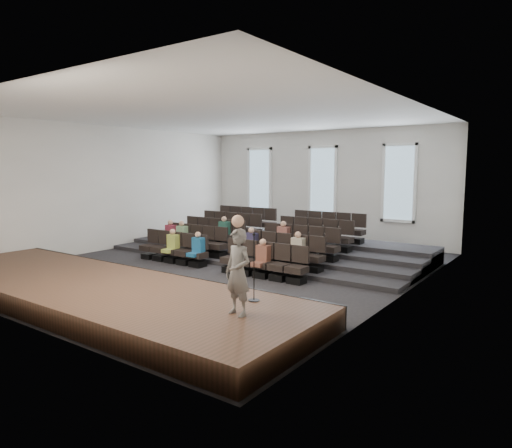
{
  "coord_description": "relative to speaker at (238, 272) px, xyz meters",
  "views": [
    {
      "loc": [
        9.64,
        -11.7,
        3.27
      ],
      "look_at": [
        0.9,
        0.5,
        1.46
      ],
      "focal_mm": 32.0,
      "sensor_mm": 36.0,
      "label": 1
    }
  ],
  "objects": [
    {
      "name": "ground",
      "position": [
        -4.45,
        5.03,
        -1.33
      ],
      "size": [
        14.0,
        14.0,
        0.0
      ],
      "primitive_type": "plane",
      "color": "black",
      "rests_on": "ground"
    },
    {
      "name": "wall_right",
      "position": [
        1.57,
        5.03,
        1.17
      ],
      "size": [
        0.04,
        14.0,
        5.0
      ],
      "primitive_type": "cube",
      "color": "silver",
      "rests_on": "ground"
    },
    {
      "name": "mic_stand",
      "position": [
        -0.31,
        0.94,
        -0.4
      ],
      "size": [
        0.24,
        0.24,
        1.45
      ],
      "color": "black",
      "rests_on": "stage"
    },
    {
      "name": "wall_left",
      "position": [
        -10.47,
        5.03,
        1.17
      ],
      "size": [
        0.04,
        14.0,
        5.0
      ],
      "primitive_type": "cube",
      "color": "silver",
      "rests_on": "ground"
    },
    {
      "name": "audience",
      "position": [
        -4.79,
        5.37,
        -0.52
      ],
      "size": [
        6.05,
        2.64,
        1.1
      ],
      "color": "#ADBD4B",
      "rests_on": "seating_rows"
    },
    {
      "name": "wall_back",
      "position": [
        -4.45,
        12.05,
        1.17
      ],
      "size": [
        12.0,
        0.04,
        5.0
      ],
      "primitive_type": "cube",
      "color": "silver",
      "rests_on": "ground"
    },
    {
      "name": "stage_lip",
      "position": [
        -4.45,
        1.7,
        -1.08
      ],
      "size": [
        11.8,
        0.06,
        0.52
      ],
      "primitive_type": "cube",
      "color": "black",
      "rests_on": "ground"
    },
    {
      "name": "wall_front",
      "position": [
        -4.45,
        -1.99,
        1.17
      ],
      "size": [
        12.0,
        0.04,
        5.0
      ],
      "primitive_type": "cube",
      "color": "silver",
      "rests_on": "ground"
    },
    {
      "name": "seating_rows",
      "position": [
        -4.45,
        6.57,
        -0.65
      ],
      "size": [
        6.8,
        4.7,
        1.67
      ],
      "color": "black",
      "rests_on": "ground"
    },
    {
      "name": "ceiling",
      "position": [
        -4.45,
        5.03,
        3.68
      ],
      "size": [
        12.0,
        14.0,
        0.02
      ],
      "primitive_type": "cube",
      "color": "white",
      "rests_on": "ground"
    },
    {
      "name": "risers",
      "position": [
        -4.45,
        8.21,
        -1.13
      ],
      "size": [
        11.8,
        4.8,
        0.6
      ],
      "color": "black",
      "rests_on": "ground"
    },
    {
      "name": "speaker",
      "position": [
        0.0,
        0.0,
        0.0
      ],
      "size": [
        0.66,
        0.48,
        1.66
      ],
      "primitive_type": "imported",
      "rotation": [
        0.0,
        0.0,
        -0.15
      ],
      "color": "#64615E",
      "rests_on": "stage"
    },
    {
      "name": "stage",
      "position": [
        -4.45,
        -0.07,
        -1.08
      ],
      "size": [
        11.8,
        3.6,
        0.5
      ],
      "primitive_type": "cube",
      "color": "#482C1F",
      "rests_on": "ground"
    },
    {
      "name": "windows",
      "position": [
        -4.45,
        11.99,
        1.37
      ],
      "size": [
        8.44,
        0.1,
        3.24
      ],
      "color": "white",
      "rests_on": "wall_back"
    }
  ]
}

